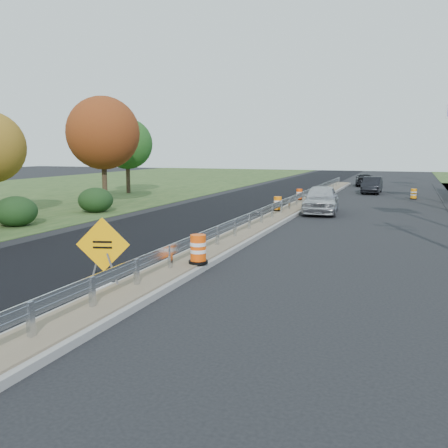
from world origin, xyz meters
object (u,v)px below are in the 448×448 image
(barrel_median_near, at_px, (198,250))
(barrel_shoulder_mid, at_px, (414,194))
(car_silver, at_px, (321,199))
(car_dark_far, at_px, (364,180))
(barrel_median_mid, at_px, (278,204))
(barrel_median_far, at_px, (299,195))
(car_dark_mid, at_px, (372,185))
(caution_sign, at_px, (104,273))

(barrel_median_near, height_order, barrel_shoulder_mid, barrel_median_near)
(barrel_median_near, xyz_separation_m, barrel_shoulder_mid, (6.50, 26.37, -0.29))
(car_silver, distance_m, car_dark_far, 23.38)
(barrel_median_mid, height_order, barrel_median_far, barrel_median_mid)
(barrel_median_mid, distance_m, barrel_median_far, 6.58)
(barrel_shoulder_mid, relative_size, car_dark_mid, 0.19)
(car_silver, bearing_deg, barrel_median_mid, -149.21)
(car_dark_mid, relative_size, car_dark_far, 0.98)
(car_dark_far, bearing_deg, barrel_shoulder_mid, 105.30)
(barrel_median_mid, xyz_separation_m, car_silver, (2.24, 1.64, 0.21))
(caution_sign, relative_size, barrel_shoulder_mid, 2.55)
(caution_sign, height_order, barrel_median_near, caution_sign)
(barrel_median_near, distance_m, car_dark_mid, 30.69)
(barrel_shoulder_mid, bearing_deg, barrel_median_mid, -121.12)
(car_dark_far, bearing_deg, car_dark_mid, 93.87)
(barrel_median_near, xyz_separation_m, car_dark_far, (1.78, 38.98, -0.04))
(caution_sign, bearing_deg, barrel_median_far, 72.84)
(caution_sign, xyz_separation_m, car_dark_far, (3.23, 42.05, 0.11))
(barrel_median_near, bearing_deg, barrel_median_far, 93.06)
(barrel_median_far, height_order, barrel_shoulder_mid, barrel_median_far)
(barrel_median_far, xyz_separation_m, car_silver, (2.35, -4.94, 0.24))
(caution_sign, distance_m, barrel_shoulder_mid, 30.48)
(barrel_median_mid, relative_size, car_silver, 0.17)
(barrel_median_near, xyz_separation_m, car_silver, (1.25, 15.61, 0.17))
(barrel_median_near, height_order, car_silver, car_silver)
(barrel_median_mid, xyz_separation_m, car_dark_far, (2.76, 25.02, 0.00))
(barrel_median_mid, xyz_separation_m, car_dark_mid, (4.11, 16.57, 0.07))
(barrel_median_mid, bearing_deg, car_dark_far, 83.70)
(barrel_median_far, relative_size, car_dark_mid, 0.18)
(barrel_median_mid, distance_m, car_silver, 2.78)
(caution_sign, bearing_deg, barrel_median_near, 48.36)
(car_silver, bearing_deg, car_dark_far, 83.18)
(barrel_median_near, bearing_deg, car_dark_mid, 84.15)
(caution_sign, height_order, car_silver, caution_sign)
(caution_sign, xyz_separation_m, barrel_shoulder_mid, (7.95, 29.43, -0.13))
(barrel_median_near, xyz_separation_m, barrel_median_far, (-1.10, 20.55, -0.06))
(caution_sign, xyz_separation_m, barrel_median_near, (1.45, 3.06, 0.15))
(barrel_median_mid, xyz_separation_m, barrel_median_far, (-0.11, 6.58, -0.02))
(barrel_shoulder_mid, height_order, car_dark_far, car_dark_far)
(caution_sign, relative_size, car_dark_far, 0.47)
(barrel_shoulder_mid, height_order, car_dark_mid, car_dark_mid)
(caution_sign, height_order, barrel_median_far, caution_sign)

